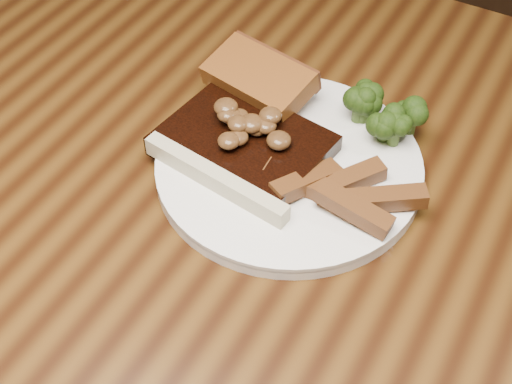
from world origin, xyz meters
TOP-DOWN VIEW (x-y plane):
  - dining_table at (0.00, 0.00)m, footprint 1.60×0.90m
  - chair_far at (-0.03, 0.67)m, footprint 0.46×0.46m
  - plate at (-0.01, 0.08)m, footprint 0.29×0.29m
  - steak at (-0.06, 0.07)m, footprint 0.17×0.14m
  - steak_bone at (-0.06, 0.01)m, footprint 0.16×0.04m
  - mushroom_pile at (-0.05, 0.08)m, footprint 0.07×0.07m
  - garlic_bread at (-0.08, 0.14)m, footprint 0.12×0.08m
  - potato_wedges at (0.06, 0.06)m, footprint 0.10×0.10m
  - broccoli_cluster at (0.06, 0.15)m, footprint 0.07×0.07m

SIDE VIEW (x-z plane):
  - chair_far at x=-0.03m, z-range 0.04..0.94m
  - dining_table at x=0.00m, z-range 0.28..1.03m
  - plate at x=-0.01m, z-range 0.75..0.76m
  - steak_bone at x=-0.06m, z-range 0.76..0.78m
  - steak at x=-0.06m, z-range 0.76..0.78m
  - potato_wedges at x=0.06m, z-range 0.76..0.79m
  - garlic_bread at x=-0.08m, z-range 0.76..0.79m
  - broccoli_cluster at x=0.06m, z-range 0.76..0.80m
  - mushroom_pile at x=-0.05m, z-range 0.78..0.81m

